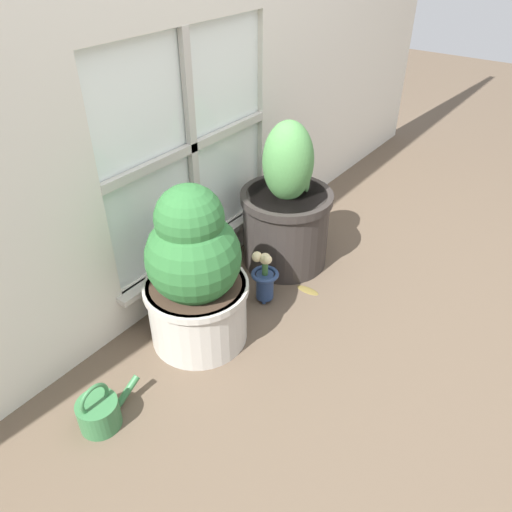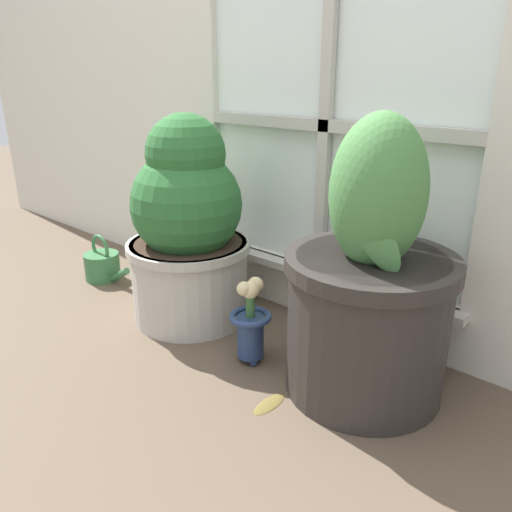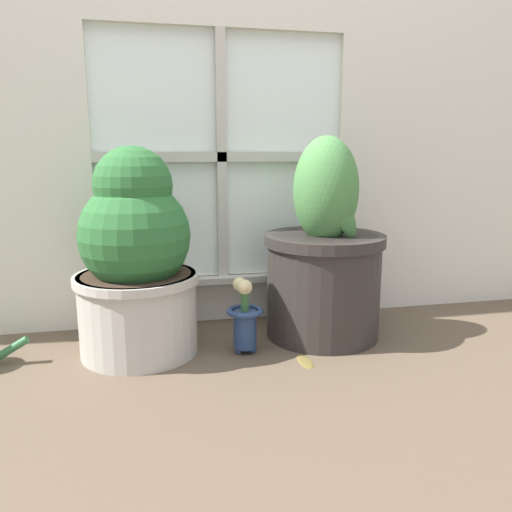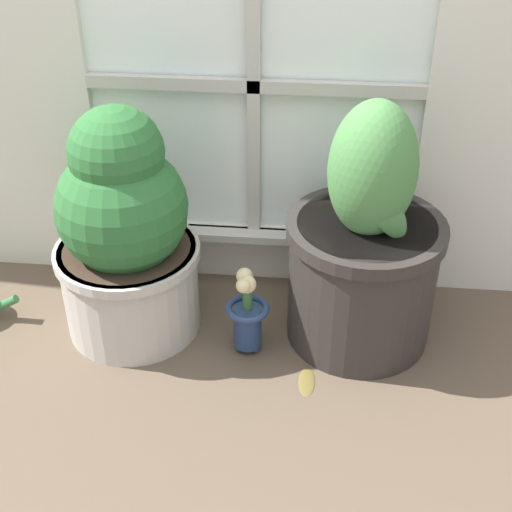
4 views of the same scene
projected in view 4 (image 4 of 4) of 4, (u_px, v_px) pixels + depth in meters
ground_plane at (233, 400)px, 1.84m from camera, size 10.00×10.00×0.00m
potted_plant_left at (125, 234)px, 1.92m from camera, size 0.40×0.40×0.67m
potted_plant_right at (364, 253)px, 1.91m from camera, size 0.42×0.42×0.71m
flower_vase at (247, 313)px, 1.93m from camera, size 0.12×0.12×0.25m
fallen_leaf at (307, 381)px, 1.89m from camera, size 0.05×0.11×0.01m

